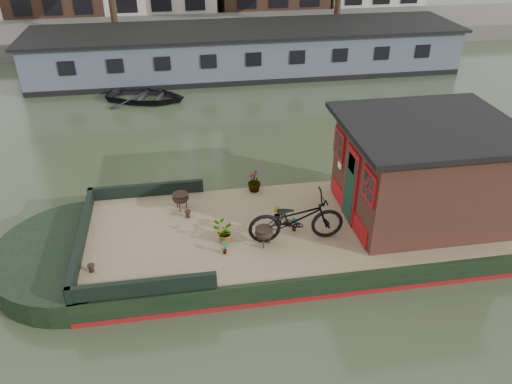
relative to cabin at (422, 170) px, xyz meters
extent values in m
plane|color=#313A24|center=(-2.19, 0.00, -1.88)|extent=(120.00, 120.00, 0.00)
cube|color=black|center=(-2.19, 0.00, -1.58)|extent=(12.00, 4.00, 0.60)
cylinder|color=black|center=(-8.19, 0.00, -1.58)|extent=(4.00, 4.00, 0.60)
cube|color=maroon|center=(-2.19, 0.00, -1.82)|extent=(12.02, 4.02, 0.10)
cube|color=#8A7555|center=(-2.19, 0.00, -1.25)|extent=(11.80, 3.80, 0.05)
cube|color=black|center=(-8.11, 0.00, -1.05)|extent=(0.12, 4.00, 0.35)
cube|color=black|center=(-6.69, 1.92, -1.05)|extent=(3.00, 0.12, 0.35)
cube|color=black|center=(-6.69, -1.92, -1.05)|extent=(3.00, 0.12, 0.35)
cube|color=#321A13|center=(0.01, 0.00, -0.08)|extent=(3.50, 3.00, 2.30)
cube|color=black|center=(0.01, 0.00, 1.13)|extent=(4.00, 3.50, 0.12)
cube|color=maroon|center=(-1.77, 0.00, -0.28)|extent=(0.06, 0.80, 1.90)
cube|color=black|center=(-1.79, 0.00, -0.33)|extent=(0.04, 0.64, 1.70)
cube|color=maroon|center=(-1.77, -1.05, 0.32)|extent=(0.06, 0.72, 0.72)
cube|color=maroon|center=(-1.77, 1.05, 0.32)|extent=(0.06, 0.72, 0.72)
imported|color=black|center=(-3.23, -0.61, -0.65)|extent=(2.23, 0.82, 1.16)
imported|color=brown|center=(-3.19, -0.28, -1.04)|extent=(0.23, 0.20, 0.37)
imported|color=maroon|center=(-3.50, 0.22, -1.05)|extent=(0.22, 0.25, 0.36)
imported|color=maroon|center=(-4.88, -0.47, -0.96)|extent=(0.50, 0.44, 0.53)
imported|color=brown|center=(-3.83, 1.70, -0.92)|extent=(0.36, 0.36, 0.62)
imported|color=#A3572F|center=(-4.92, -0.89, -1.07)|extent=(0.20, 0.20, 0.32)
cylinder|color=black|center=(-5.66, 0.71, -1.14)|extent=(0.16, 0.16, 0.18)
cylinder|color=black|center=(-7.79, -1.04, -1.14)|extent=(0.16, 0.16, 0.18)
imported|color=black|center=(-6.97, 10.77, -1.53)|extent=(3.90, 3.30, 0.69)
cube|color=#44505B|center=(-2.19, 14.00, -0.88)|extent=(20.00, 4.00, 2.00)
cube|color=black|center=(-2.19, 14.00, 0.17)|extent=(20.40, 4.40, 0.12)
cube|color=black|center=(-2.19, 14.00, -1.76)|extent=(20.00, 4.05, 0.24)
cube|color=#47443F|center=(-2.19, 20.50, -1.43)|extent=(60.00, 6.00, 0.90)
camera|label=1|loc=(-5.66, -9.74, 5.76)|focal=35.00mm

